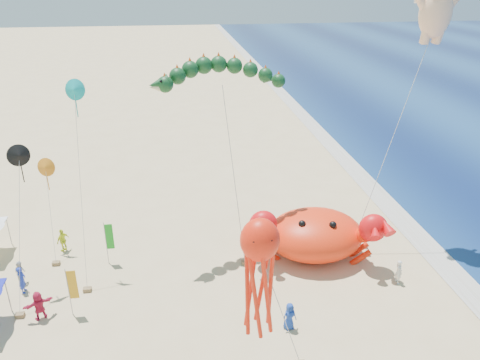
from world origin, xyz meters
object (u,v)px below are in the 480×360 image
(crab_inflatable, at_px, (315,233))
(octopus_kite, at_px, (259,268))
(cherub_kite, at_px, (437,4))
(dragon_kite, at_px, (220,79))

(crab_inflatable, distance_m, octopus_kite, 12.58)
(cherub_kite, distance_m, octopus_kite, 21.43)
(dragon_kite, relative_size, cherub_kite, 0.70)
(crab_inflatable, relative_size, dragon_kite, 0.70)
(crab_inflatable, height_order, cherub_kite, cherub_kite)
(crab_inflatable, xyz_separation_m, cherub_kite, (7.91, 2.72, 14.81))
(dragon_kite, xyz_separation_m, octopus_kite, (0.29, -13.13, -5.74))
(dragon_kite, bearing_deg, octopus_kite, -88.75)
(crab_inflatable, xyz_separation_m, octopus_kite, (-5.91, -10.10, 4.63))
(dragon_kite, distance_m, octopus_kite, 14.34)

